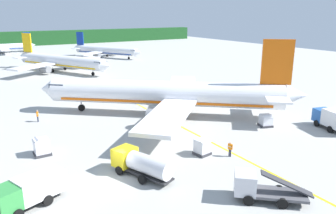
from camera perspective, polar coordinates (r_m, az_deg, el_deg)
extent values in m
cube|color=#A8A8A3|center=(77.97, -22.55, 3.07)|extent=(240.00, 320.00, 0.20)
cylinder|color=white|center=(51.67, -0.66, 2.40)|extent=(30.11, 25.93, 3.80)
cone|color=white|center=(57.86, -19.81, 2.92)|extent=(4.15, 4.31, 3.61)
cone|color=white|center=(52.23, 21.09, 1.93)|extent=(4.53, 4.53, 3.23)
cube|color=#192333|center=(56.68, -17.93, 3.72)|extent=(3.91, 4.02, 0.60)
cube|color=white|center=(42.83, 0.03, -1.37)|extent=(14.81, 14.61, 0.50)
cylinder|color=slate|center=(46.05, -1.68, -1.70)|extent=(3.87, 3.74, 2.20)
cube|color=white|center=(60.40, 2.61, 3.71)|extent=(12.88, 15.97, 0.50)
cylinder|color=slate|center=(58.23, 0.54, 2.06)|extent=(3.87, 3.74, 2.20)
cube|color=#D8590C|center=(50.78, 18.19, 7.30)|extent=(3.61, 3.09, 6.50)
cube|color=white|center=(51.64, 17.74, 2.09)|extent=(9.11, 10.04, 0.24)
cube|color=#D8590C|center=(51.92, -0.66, 1.28)|extent=(27.22, 23.49, 0.36)
cylinder|color=black|center=(56.18, -14.56, -0.12)|extent=(1.07, 0.97, 1.10)
cylinder|color=gray|center=(55.97, -14.62, 0.67)|extent=(0.20, 0.20, 0.50)
cylinder|color=black|center=(49.76, 0.58, -1.65)|extent=(1.07, 0.97, 1.10)
cylinder|color=gray|center=(49.52, 0.58, -0.77)|extent=(0.20, 0.20, 0.50)
cylinder|color=black|center=(54.70, 1.33, -0.03)|extent=(1.07, 0.97, 1.10)
cylinder|color=gray|center=(54.48, 1.34, 0.78)|extent=(0.20, 0.20, 0.50)
cylinder|color=white|center=(95.33, -17.78, 7.50)|extent=(16.61, 27.97, 3.16)
cone|color=white|center=(84.06, -10.53, 6.96)|extent=(3.58, 3.15, 3.00)
cone|color=white|center=(108.03, -23.57, 8.02)|extent=(3.61, 3.60, 2.68)
cube|color=#192333|center=(85.17, -11.48, 7.50)|extent=(3.30, 3.01, 0.50)
cube|color=white|center=(101.69, -15.16, 7.87)|extent=(13.82, 8.58, 0.42)
cylinder|color=slate|center=(99.20, -15.46, 7.07)|extent=(2.85, 3.20, 1.83)
cube|color=white|center=(91.98, -21.99, 6.48)|extent=(13.28, 10.66, 0.42)
cylinder|color=slate|center=(92.33, -20.24, 6.05)|extent=(2.85, 3.20, 1.83)
cube|color=#F2B20C|center=(105.57, -22.98, 10.09)|extent=(1.95, 3.38, 5.40)
cube|color=white|center=(105.95, -22.75, 7.98)|extent=(8.89, 6.35, 0.20)
cube|color=#F2B20C|center=(95.45, -17.74, 6.98)|extent=(15.08, 25.25, 0.30)
cylinder|color=black|center=(87.54, -12.70, 5.56)|extent=(0.68, 0.94, 0.91)
cylinder|color=gray|center=(87.43, -12.73, 5.98)|extent=(0.17, 0.17, 0.42)
cylinder|color=black|center=(98.02, -17.20, 6.31)|extent=(0.68, 0.94, 0.91)
cylinder|color=gray|center=(97.92, -17.23, 6.69)|extent=(0.17, 0.17, 0.42)
cylinder|color=black|center=(95.25, -19.13, 5.88)|extent=(0.68, 0.94, 0.91)
cylinder|color=gray|center=(95.15, -19.17, 6.27)|extent=(0.17, 0.17, 0.42)
cylinder|color=silver|center=(122.60, -10.58, 9.51)|extent=(15.32, 24.08, 2.76)
cone|color=silver|center=(114.26, -5.11, 9.26)|extent=(3.14, 2.81, 2.62)
cone|color=silver|center=(132.06, -15.43, 9.78)|extent=(3.19, 3.18, 2.34)
cube|color=#192333|center=(115.09, -5.78, 9.61)|extent=(2.90, 2.67, 0.44)
cube|color=silver|center=(128.69, -9.18, 9.65)|extent=(12.04, 7.85, 0.36)
cylinder|color=slate|center=(126.42, -9.25, 9.14)|extent=(2.54, 2.81, 1.60)
cube|color=silver|center=(118.62, -13.18, 8.92)|extent=(11.47, 9.60, 0.36)
cylinder|color=slate|center=(119.33, -12.03, 8.61)|extent=(2.54, 2.81, 1.60)
cube|color=navy|center=(130.21, -14.82, 11.27)|extent=(1.81, 2.91, 4.72)
cube|color=silver|center=(130.50, -14.71, 9.76)|extent=(7.71, 5.75, 0.17)
cube|color=navy|center=(122.68, -10.56, 9.16)|extent=(13.91, 21.74, 0.26)
cylinder|color=black|center=(116.80, -6.73, 8.30)|extent=(0.62, 0.82, 0.80)
cylinder|color=gray|center=(116.73, -6.73, 8.59)|extent=(0.15, 0.15, 0.36)
cylinder|color=black|center=(124.97, -10.37, 8.64)|extent=(0.62, 0.82, 0.80)
cylinder|color=gray|center=(124.91, -10.38, 8.91)|extent=(0.15, 0.15, 0.36)
cylinder|color=black|center=(122.11, -11.50, 8.42)|extent=(0.62, 0.82, 0.80)
cylinder|color=gray|center=(122.04, -11.51, 8.69)|extent=(0.15, 0.15, 0.36)
cone|color=silver|center=(151.90, -22.12, 9.81)|extent=(2.14, 2.16, 2.11)
cube|color=silver|center=(144.34, -26.12, 8.82)|extent=(3.93, 10.64, 0.33)
cylinder|color=slate|center=(146.05, -26.63, 8.52)|extent=(2.12, 1.49, 1.43)
cube|color=silver|center=(156.13, -26.69, 9.17)|extent=(4.47, 10.75, 0.33)
cube|color=navy|center=(151.30, -23.00, 10.88)|extent=(2.87, 0.31, 4.24)
cube|color=silver|center=(151.54, -22.88, 9.72)|extent=(2.27, 6.83, 0.16)
cylinder|color=black|center=(148.66, -26.39, 8.37)|extent=(0.72, 0.25, 0.72)
cylinder|color=gray|center=(148.61, -26.41, 8.57)|extent=(0.13, 0.13, 0.33)
cylinder|color=black|center=(152.01, -26.55, 8.48)|extent=(0.72, 0.25, 0.72)
cylinder|color=gray|center=(151.96, -26.58, 8.68)|extent=(0.13, 0.13, 0.33)
cube|color=#2659A5|center=(52.18, 24.92, -1.25)|extent=(2.60, 2.32, 1.80)
cube|color=#192333|center=(52.70, 24.37, -0.61)|extent=(1.80, 0.56, 0.94)
cube|color=#262628|center=(51.02, 26.25, -2.93)|extent=(3.03, 6.07, 0.16)
cylinder|color=black|center=(51.56, 24.06, -2.56)|extent=(0.51, 0.94, 0.90)
cylinder|color=black|center=(52.97, 25.90, -2.32)|extent=(0.51, 0.94, 0.90)
cylinder|color=black|center=(49.69, 25.98, -3.46)|extent=(0.51, 0.94, 0.90)
cube|color=yellow|center=(34.34, -7.41, -8.38)|extent=(2.70, 2.47, 1.80)
cube|color=#192333|center=(34.76, -8.43, -7.46)|extent=(1.75, 0.74, 0.94)
cylinder|color=silver|center=(32.26, -3.17, -9.92)|extent=(3.33, 4.94, 1.80)
cube|color=#262628|center=(33.23, -4.34, -11.01)|extent=(3.81, 6.75, 0.16)
cylinder|color=black|center=(33.90, -8.31, -10.71)|extent=(0.58, 0.94, 0.90)
cylinder|color=black|center=(35.29, -5.72, -9.50)|extent=(0.58, 0.94, 0.90)
cylinder|color=black|center=(32.01, -4.46, -12.27)|extent=(0.58, 0.94, 0.90)
cylinder|color=black|center=(33.47, -1.89, -10.90)|extent=(0.58, 0.94, 0.90)
cube|color=silver|center=(29.99, 13.05, -12.45)|extent=(2.81, 2.84, 1.80)
cube|color=#192333|center=(29.79, 11.42, -11.77)|extent=(1.29, 1.43, 0.94)
cube|color=#4C4C51|center=(30.69, 18.74, -13.88)|extent=(4.62, 4.45, 0.24)
cube|color=#2D2D33|center=(30.30, 19.67, -12.27)|extent=(3.85, 3.57, 1.85)
cube|color=#262628|center=(30.66, 16.99, -14.18)|extent=(5.52, 5.16, 0.16)
cylinder|color=black|center=(29.57, 13.60, -15.26)|extent=(0.86, 0.81, 0.90)
cylinder|color=black|center=(31.48, 13.41, -13.21)|extent=(0.86, 0.81, 0.90)
cylinder|color=black|center=(29.89, 18.98, -15.37)|extent=(0.86, 0.81, 0.90)
cylinder|color=black|center=(31.77, 18.43, -13.34)|extent=(0.86, 0.81, 0.90)
cube|color=#338C3F|center=(29.74, -26.06, -14.02)|extent=(2.46, 2.69, 1.80)
cube|color=white|center=(30.83, -21.17, -12.23)|extent=(4.51, 3.46, 1.91)
cube|color=#262628|center=(30.94, -22.44, -14.45)|extent=(5.97, 3.48, 0.16)
cylinder|color=black|center=(31.23, -26.24, -14.78)|extent=(0.94, 0.58, 0.90)
cylinder|color=black|center=(30.50, -19.85, -14.78)|extent=(0.94, 0.58, 0.90)
cylinder|color=black|center=(32.20, -22.01, -13.30)|extent=(0.94, 0.58, 0.90)
cube|color=#333338|center=(38.32, 5.82, -7.87)|extent=(1.86, 1.86, 0.30)
cube|color=silver|center=(37.97, 5.86, -6.62)|extent=(1.63, 1.63, 1.50)
cube|color=silver|center=(37.44, 6.44, -5.98)|extent=(1.51, 0.82, 0.54)
cube|color=#333338|center=(49.16, 16.31, -3.02)|extent=(2.10, 2.10, 0.30)
cube|color=silver|center=(48.90, 16.38, -2.07)|extent=(1.85, 1.85, 1.42)
cube|color=silver|center=(48.31, 16.72, -1.62)|extent=(1.59, 1.04, 0.55)
cube|color=#333338|center=(40.61, -20.68, -7.46)|extent=(1.79, 1.79, 0.30)
cube|color=silver|center=(40.25, -20.81, -6.17)|extent=(1.58, 1.58, 1.66)
cube|color=silver|center=(39.93, -21.67, -5.39)|extent=(0.66, 1.59, 0.57)
cylinder|color=#191E33|center=(52.75, -21.34, -1.88)|extent=(0.14, 0.14, 0.87)
cylinder|color=#191E33|center=(52.58, -21.38, -1.94)|extent=(0.14, 0.14, 0.87)
cube|color=orange|center=(52.45, -21.44, -1.11)|extent=(0.37, 0.49, 0.66)
cube|color=silver|center=(52.45, -21.45, -1.08)|extent=(0.38, 0.50, 0.06)
sphere|color=tan|center=(52.33, -21.49, -0.64)|extent=(0.24, 0.24, 0.24)
cylinder|color=orange|center=(52.70, -21.39, -0.99)|extent=(0.09, 0.09, 0.62)
cylinder|color=orange|center=(52.19, -21.50, -1.16)|extent=(0.09, 0.09, 0.62)
cylinder|color=#191E33|center=(38.12, 10.65, -7.76)|extent=(0.14, 0.14, 0.85)
cylinder|color=#191E33|center=(38.21, 10.43, -7.69)|extent=(0.14, 0.14, 0.85)
cube|color=orange|center=(37.88, 10.60, -6.69)|extent=(0.32, 0.48, 0.64)
cube|color=silver|center=(37.87, 10.60, -6.65)|extent=(0.33, 0.49, 0.06)
sphere|color=tan|center=(37.72, 10.63, -6.08)|extent=(0.23, 0.23, 0.23)
cylinder|color=orange|center=(37.73, 10.94, -6.75)|extent=(0.09, 0.09, 0.60)
cylinder|color=orange|center=(38.01, 10.26, -6.54)|extent=(0.09, 0.09, 0.60)
cube|color=yellow|center=(48.07, 1.43, -2.98)|extent=(0.30, 60.00, 0.01)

